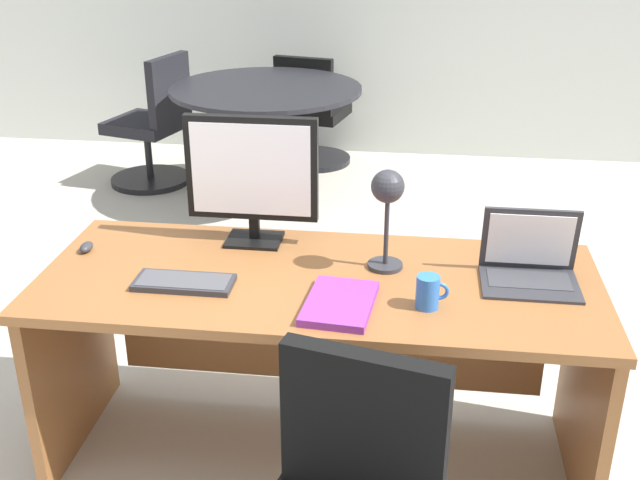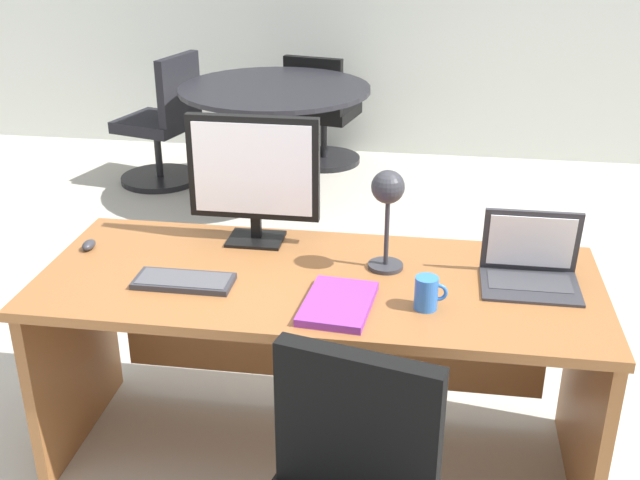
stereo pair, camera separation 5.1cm
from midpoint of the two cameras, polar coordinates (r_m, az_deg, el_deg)
The scene contains 12 objects.
ground at distance 4.25m, azimuth 2.17°, elevation -2.51°, with size 12.00×12.00×0.00m, color #B7B2A3.
desk at distance 2.73m, azimuth -0.50°, elevation -6.20°, with size 1.87×0.76×0.74m.
monitor at distance 2.77m, azimuth -5.57°, elevation 4.94°, with size 0.47×0.16×0.47m.
laptop at distance 2.64m, azimuth 14.62°, elevation -1.29°, with size 0.31×0.24×0.23m.
keyboard at distance 2.57m, azimuth -10.53°, elevation -3.09°, with size 0.32×0.14×0.02m.
mouse at distance 2.90m, azimuth -17.29°, elevation -0.50°, with size 0.04×0.07×0.03m.
desk_lamp at distance 2.54m, azimuth 4.40°, elevation 3.01°, with size 0.12×0.14×0.36m.
book at distance 2.40m, azimuth 0.85°, elevation -4.68°, with size 0.23×0.32×0.03m.
coffee_mug at distance 2.40m, azimuth 7.37°, elevation -3.81°, with size 0.10×0.07×0.11m.
meeting_table at distance 5.08m, azimuth -4.25°, elevation 9.10°, with size 1.23×1.23×0.78m.
meeting_chair_near at distance 5.59m, azimuth -12.39°, elevation 7.72°, with size 0.58×0.57×0.92m.
meeting_chair_far at distance 5.89m, azimuth -0.89°, elevation 8.75°, with size 0.56×0.57×0.84m.
Camera 1 is at (0.30, -2.29, 1.91)m, focal length 43.53 mm.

